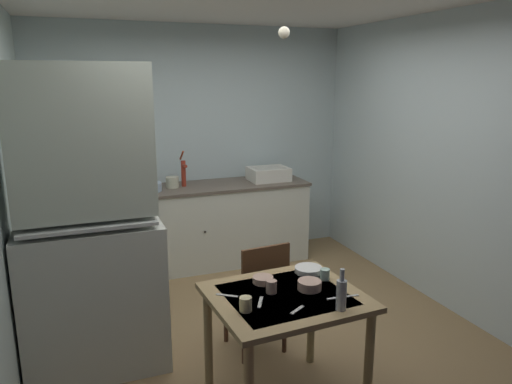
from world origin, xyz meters
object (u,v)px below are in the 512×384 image
(hand_pump, at_px, (184,171))
(glass_bottle, at_px, (341,294))
(mixing_bowl_counter, at_px, (148,187))
(teacup_cream, at_px, (246,304))
(dining_table, at_px, (285,311))
(serving_bowl_wide, at_px, (308,270))
(hutch_cabinet, at_px, (90,237))
(chair_far_side, at_px, (258,293))
(sink_basin, at_px, (269,174))

(hand_pump, bearing_deg, glass_bottle, -84.75)
(mixing_bowl_counter, height_order, teacup_cream, mixing_bowl_counter)
(dining_table, distance_m, teacup_cream, 0.36)
(serving_bowl_wide, relative_size, teacup_cream, 2.23)
(hutch_cabinet, relative_size, chair_far_side, 2.42)
(sink_basin, xyz_separation_m, chair_far_side, (-0.86, -1.87, -0.50))
(hand_pump, bearing_deg, serving_bowl_wide, -81.59)
(mixing_bowl_counter, xyz_separation_m, dining_table, (0.44, -2.45, -0.30))
(teacup_cream, bearing_deg, mixing_bowl_counter, 93.15)
(hutch_cabinet, distance_m, teacup_cream, 1.23)
(glass_bottle, bearing_deg, sink_basin, 75.73)
(sink_basin, distance_m, dining_table, 2.69)
(hutch_cabinet, distance_m, hand_pump, 2.03)
(mixing_bowl_counter, height_order, chair_far_side, mixing_bowl_counter)
(chair_far_side, relative_size, teacup_cream, 10.51)
(hand_pump, bearing_deg, teacup_cream, -95.45)
(hand_pump, relative_size, glass_bottle, 1.57)
(mixing_bowl_counter, xyz_separation_m, teacup_cream, (0.14, -2.57, -0.15))
(glass_bottle, bearing_deg, hutch_cabinet, 139.69)
(chair_far_side, distance_m, serving_bowl_wide, 0.53)
(mixing_bowl_counter, relative_size, teacup_cream, 3.19)
(chair_far_side, distance_m, teacup_cream, 0.89)
(sink_basin, relative_size, dining_table, 0.46)
(hand_pump, height_order, glass_bottle, hand_pump)
(teacup_cream, bearing_deg, serving_bowl_wide, 32.24)
(mixing_bowl_counter, height_order, serving_bowl_wide, mixing_bowl_counter)
(chair_far_side, bearing_deg, teacup_cream, -116.46)
(hutch_cabinet, xyz_separation_m, teacup_cream, (0.78, -0.92, -0.20))
(hutch_cabinet, relative_size, glass_bottle, 8.66)
(hand_pump, relative_size, serving_bowl_wide, 2.07)
(serving_bowl_wide, distance_m, glass_bottle, 0.56)
(hand_pump, bearing_deg, sink_basin, -2.66)
(dining_table, bearing_deg, teacup_cream, -159.54)
(sink_basin, relative_size, teacup_cream, 5.21)
(hutch_cabinet, xyz_separation_m, mixing_bowl_counter, (0.64, 1.64, -0.06))
(sink_basin, height_order, dining_table, sink_basin)
(sink_basin, bearing_deg, mixing_bowl_counter, -177.91)
(chair_far_side, height_order, serving_bowl_wide, chair_far_side)
(mixing_bowl_counter, xyz_separation_m, chair_far_side, (0.51, -1.82, -0.47))
(dining_table, height_order, glass_bottle, glass_bottle)
(hutch_cabinet, bearing_deg, hand_pump, 59.17)
(mixing_bowl_counter, distance_m, serving_bowl_wide, 2.32)
(mixing_bowl_counter, distance_m, glass_bottle, 2.82)
(sink_basin, xyz_separation_m, glass_bottle, (-0.71, -2.80, -0.12))
(hand_pump, height_order, serving_bowl_wide, hand_pump)
(hand_pump, distance_m, glass_bottle, 2.86)
(mixing_bowl_counter, relative_size, serving_bowl_wide, 1.43)
(chair_far_side, bearing_deg, sink_basin, 65.43)
(hutch_cabinet, relative_size, dining_table, 2.26)
(dining_table, bearing_deg, hand_pump, 91.10)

